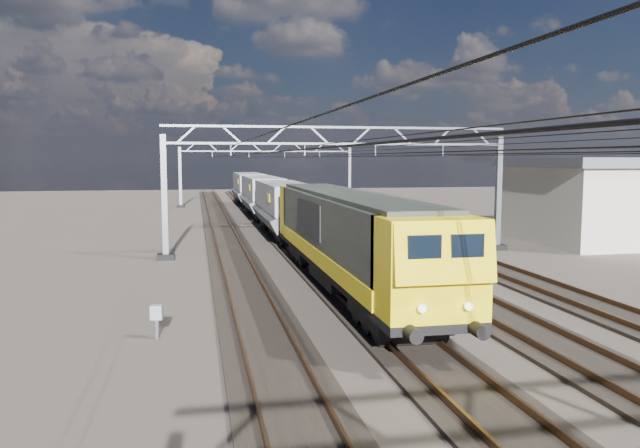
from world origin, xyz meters
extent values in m
plane|color=black|center=(0.00, 0.00, 0.00)|extent=(160.00, 160.00, 0.00)
cube|color=black|center=(-6.00, 0.00, 0.06)|extent=(2.60, 140.00, 0.12)
cube|color=brown|center=(-6.72, 0.00, 0.22)|extent=(0.08, 140.00, 0.16)
cube|color=brown|center=(-5.28, 0.00, 0.22)|extent=(0.08, 140.00, 0.16)
cube|color=black|center=(-2.00, 0.00, 0.06)|extent=(2.60, 140.00, 0.12)
cube|color=brown|center=(-2.72, 0.00, 0.22)|extent=(0.08, 140.00, 0.16)
cube|color=brown|center=(-1.28, 0.00, 0.22)|extent=(0.08, 140.00, 0.16)
cube|color=black|center=(2.00, 0.00, 0.06)|extent=(2.60, 140.00, 0.12)
cube|color=brown|center=(1.28, 0.00, 0.22)|extent=(0.08, 140.00, 0.16)
cube|color=brown|center=(2.72, 0.00, 0.22)|extent=(0.08, 140.00, 0.16)
cube|color=black|center=(6.00, 0.00, 0.06)|extent=(2.60, 140.00, 0.12)
cube|color=brown|center=(5.28, 0.00, 0.22)|extent=(0.08, 140.00, 0.16)
cube|color=brown|center=(6.72, 0.00, 0.22)|extent=(0.08, 140.00, 0.16)
cube|color=gray|center=(-9.50, 4.00, 3.30)|extent=(0.30, 0.30, 6.60)
cube|color=gray|center=(9.50, 4.00, 3.30)|extent=(0.30, 0.30, 6.60)
cube|color=black|center=(-9.50, 4.00, 0.15)|extent=(0.90, 0.90, 0.30)
cube|color=black|center=(9.50, 4.00, 0.15)|extent=(0.90, 0.90, 0.30)
cube|color=gray|center=(0.00, 4.00, 7.05)|extent=(19.30, 0.18, 0.12)
cube|color=gray|center=(0.00, 4.00, 6.15)|extent=(19.30, 0.18, 0.12)
cube|color=gray|center=(-8.31, 4.00, 6.60)|extent=(1.03, 0.10, 0.94)
cube|color=gray|center=(-5.94, 4.00, 6.60)|extent=(1.03, 0.10, 0.94)
cube|color=gray|center=(-3.56, 4.00, 6.60)|extent=(1.03, 0.10, 0.94)
cube|color=gray|center=(-1.19, 4.00, 6.60)|extent=(1.03, 0.10, 0.94)
cube|color=gray|center=(1.19, 4.00, 6.60)|extent=(1.03, 0.10, 0.94)
cube|color=gray|center=(3.56, 4.00, 6.60)|extent=(1.03, 0.10, 0.94)
cube|color=gray|center=(5.94, 4.00, 6.60)|extent=(1.03, 0.10, 0.94)
cube|color=gray|center=(8.31, 4.00, 6.60)|extent=(1.03, 0.10, 0.94)
cube|color=gray|center=(-6.00, 4.00, 5.82)|extent=(0.06, 0.06, 0.65)
cube|color=gray|center=(-2.00, 4.00, 5.82)|extent=(0.06, 0.06, 0.65)
cube|color=gray|center=(2.00, 4.00, 5.82)|extent=(0.06, 0.06, 0.65)
cube|color=gray|center=(6.00, 4.00, 5.82)|extent=(0.06, 0.06, 0.65)
cube|color=gray|center=(-9.50, 40.00, 3.30)|extent=(0.30, 0.30, 6.60)
cube|color=gray|center=(9.50, 40.00, 3.30)|extent=(0.30, 0.30, 6.60)
cube|color=black|center=(-9.50, 40.00, 0.15)|extent=(0.90, 0.90, 0.30)
cube|color=black|center=(9.50, 40.00, 0.15)|extent=(0.90, 0.90, 0.30)
cube|color=gray|center=(0.00, 40.00, 7.05)|extent=(19.30, 0.18, 0.12)
cube|color=gray|center=(0.00, 40.00, 6.15)|extent=(19.30, 0.18, 0.12)
cube|color=gray|center=(-8.31, 40.00, 6.60)|extent=(1.03, 0.10, 0.94)
cube|color=gray|center=(-5.94, 40.00, 6.60)|extent=(1.03, 0.10, 0.94)
cube|color=gray|center=(-3.56, 40.00, 6.60)|extent=(1.03, 0.10, 0.94)
cube|color=gray|center=(-1.19, 40.00, 6.60)|extent=(1.03, 0.10, 0.94)
cube|color=gray|center=(1.19, 40.00, 6.60)|extent=(1.03, 0.10, 0.94)
cube|color=gray|center=(3.56, 40.00, 6.60)|extent=(1.03, 0.10, 0.94)
cube|color=gray|center=(5.94, 40.00, 6.60)|extent=(1.03, 0.10, 0.94)
cube|color=gray|center=(8.31, 40.00, 6.60)|extent=(1.03, 0.10, 0.94)
cube|color=gray|center=(-6.00, 40.00, 5.82)|extent=(0.06, 0.06, 0.65)
cube|color=gray|center=(-2.00, 40.00, 5.82)|extent=(0.06, 0.06, 0.65)
cube|color=gray|center=(2.00, 40.00, 5.82)|extent=(0.06, 0.06, 0.65)
cube|color=gray|center=(6.00, 40.00, 5.82)|extent=(0.06, 0.06, 0.65)
cylinder|color=black|center=(-6.00, 8.00, 5.50)|extent=(0.03, 140.00, 0.03)
cylinder|color=black|center=(-6.00, 8.00, 6.00)|extent=(0.03, 140.00, 0.03)
cylinder|color=black|center=(-2.00, 8.00, 5.50)|extent=(0.03, 140.00, 0.03)
cylinder|color=black|center=(-2.00, 8.00, 6.00)|extent=(0.03, 140.00, 0.03)
cylinder|color=black|center=(2.00, 8.00, 5.50)|extent=(0.03, 140.00, 0.03)
cylinder|color=black|center=(2.00, 8.00, 6.00)|extent=(0.03, 140.00, 0.03)
cylinder|color=black|center=(6.00, 8.00, 5.50)|extent=(0.03, 140.00, 0.03)
cylinder|color=black|center=(6.00, 8.00, 6.00)|extent=(0.03, 140.00, 0.03)
cube|color=black|center=(-2.00, -12.07, 0.75)|extent=(2.20, 3.60, 0.60)
cube|color=black|center=(-2.00, 0.93, 0.75)|extent=(2.20, 3.60, 0.60)
cube|color=black|center=(-2.00, -5.57, 1.13)|extent=(2.65, 20.00, 0.25)
cube|color=black|center=(-2.00, -5.57, 0.75)|extent=(2.20, 4.50, 0.75)
cube|color=#272C24|center=(-2.00, -5.57, 2.55)|extent=(2.65, 17.00, 2.60)
cube|color=yellow|center=(-3.34, -5.57, 1.55)|extent=(0.04, 17.00, 0.60)
cube|color=yellow|center=(-0.66, -5.57, 1.55)|extent=(0.04, 17.00, 0.60)
cube|color=black|center=(-3.35, -4.57, 2.90)|extent=(0.05, 5.00, 1.40)
cube|color=black|center=(-0.65, -4.57, 2.90)|extent=(0.05, 5.00, 1.40)
cube|color=#272C24|center=(-2.00, -5.57, 3.92)|extent=(2.25, 18.00, 0.15)
cube|color=yellow|center=(-2.00, -14.67, 2.55)|extent=(2.65, 1.80, 2.60)
cube|color=yellow|center=(-2.00, -15.62, 3.05)|extent=(2.60, 0.46, 1.52)
cube|color=black|center=(-2.55, -15.72, 3.15)|extent=(0.85, 0.08, 0.75)
cube|color=black|center=(-1.45, -15.72, 3.15)|extent=(0.85, 0.08, 0.75)
cylinder|color=black|center=(-2.85, -15.87, 1.15)|extent=(0.36, 0.50, 0.36)
cylinder|color=black|center=(-1.15, -15.87, 1.15)|extent=(0.36, 0.50, 0.36)
cylinder|color=white|center=(-2.60, -15.77, 1.75)|extent=(0.20, 0.08, 0.20)
cylinder|color=white|center=(-1.40, -15.77, 1.75)|extent=(0.20, 0.08, 0.20)
cube|color=yellow|center=(-2.00, 3.53, 2.55)|extent=(2.65, 1.80, 2.60)
cube|color=yellow|center=(-2.00, 4.48, 3.05)|extent=(2.60, 0.46, 1.52)
cube|color=black|center=(-2.55, 4.58, 3.15)|extent=(0.85, 0.08, 0.75)
cube|color=black|center=(-1.45, 4.58, 3.15)|extent=(0.85, 0.08, 0.75)
cylinder|color=black|center=(-2.85, 4.73, 1.15)|extent=(0.36, 0.50, 0.36)
cylinder|color=black|center=(-1.15, 4.73, 1.15)|extent=(0.36, 0.50, 0.36)
cylinder|color=white|center=(-2.60, 4.63, 1.75)|extent=(0.20, 0.08, 0.20)
cylinder|color=white|center=(-1.40, 4.63, 1.75)|extent=(0.20, 0.08, 0.20)
cube|color=black|center=(-2.00, 7.63, 0.72)|extent=(2.20, 2.60, 0.55)
cube|color=black|center=(-2.00, 16.63, 0.72)|extent=(2.20, 2.60, 0.55)
cube|color=black|center=(-2.00, 12.13, 1.08)|extent=(2.40, 13.00, 0.20)
cube|color=gray|center=(-2.00, 12.13, 2.80)|extent=(2.80, 12.00, 1.80)
cube|color=#4A4D51|center=(-2.95, 12.13, 1.55)|extent=(1.48, 12.00, 1.36)
cube|color=#4A4D51|center=(-1.05, 12.13, 1.55)|extent=(1.48, 12.00, 1.36)
cube|color=yellow|center=(-3.42, 9.13, 2.90)|extent=(0.04, 1.20, 0.50)
cube|color=black|center=(-2.00, 21.83, 0.72)|extent=(2.20, 2.60, 0.55)
cube|color=black|center=(-2.00, 30.83, 0.72)|extent=(2.20, 2.60, 0.55)
cube|color=black|center=(-2.00, 26.33, 1.08)|extent=(2.40, 13.00, 0.20)
cube|color=gray|center=(-2.00, 26.33, 2.80)|extent=(2.80, 12.00, 1.80)
cube|color=#4A4D51|center=(-2.95, 26.33, 1.55)|extent=(1.48, 12.00, 1.36)
cube|color=#4A4D51|center=(-1.05, 26.33, 1.55)|extent=(1.48, 12.00, 1.36)
cube|color=yellow|center=(-3.42, 23.33, 2.90)|extent=(0.04, 1.20, 0.50)
cube|color=black|center=(-2.00, 36.03, 0.72)|extent=(2.20, 2.60, 0.55)
cube|color=black|center=(-2.00, 45.03, 0.72)|extent=(2.20, 2.60, 0.55)
cube|color=black|center=(-2.00, 40.53, 1.08)|extent=(2.40, 13.00, 0.20)
cube|color=gray|center=(-2.00, 40.53, 2.80)|extent=(2.80, 12.00, 1.80)
cube|color=#4A4D51|center=(-2.95, 40.53, 1.55)|extent=(1.48, 12.00, 1.36)
cube|color=#4A4D51|center=(-1.05, 40.53, 1.55)|extent=(1.48, 12.00, 1.36)
cube|color=yellow|center=(-3.42, 37.53, 2.90)|extent=(0.04, 1.20, 0.50)
cube|color=gray|center=(-9.09, -11.04, 0.30)|extent=(0.09, 0.09, 0.60)
cube|color=#9EA0A5|center=(-9.09, -11.04, 0.81)|extent=(0.38, 0.31, 0.43)
camera|label=1|loc=(-7.89, -29.69, 5.34)|focal=35.00mm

